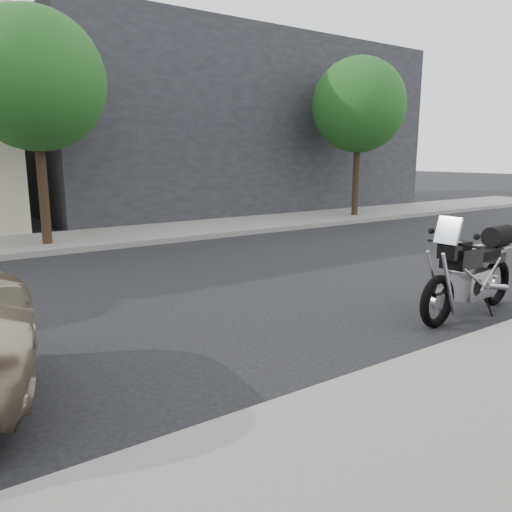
# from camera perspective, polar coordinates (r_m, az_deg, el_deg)

# --- Properties ---
(ground) EXTENTS (120.00, 120.00, 0.00)m
(ground) POSITION_cam_1_polar(r_m,az_deg,el_deg) (9.09, -2.01, -3.64)
(ground) COLOR black
(ground) RESTS_ON ground
(far_sidewalk) EXTENTS (44.00, 3.00, 0.15)m
(far_sidewalk) POSITION_cam_1_polar(r_m,az_deg,el_deg) (14.87, -15.55, 2.16)
(far_sidewalk) COLOR gray
(far_sidewalk) RESTS_ON ground
(far_building_dark) EXTENTS (16.00, 11.00, 7.00)m
(far_building_dark) POSITION_cam_1_polar(r_m,az_deg,el_deg) (23.99, -5.30, 14.11)
(far_building_dark) COLOR #25262A
(far_building_dark) RESTS_ON ground
(street_tree_left) EXTENTS (3.40, 3.40, 5.70)m
(street_tree_left) POSITION_cam_1_polar(r_m,az_deg,el_deg) (19.25, 11.66, 16.50)
(street_tree_left) COLOR #342417
(street_tree_left) RESTS_ON far_sidewalk
(street_tree_mid) EXTENTS (3.40, 3.40, 5.70)m
(street_tree_mid) POSITION_cam_1_polar(r_m,az_deg,el_deg) (13.81, -24.04, 17.88)
(street_tree_mid) COLOR #342417
(street_tree_mid) RESTS_ON far_sidewalk
(motorcycle) EXTENTS (2.45, 0.92, 1.55)m
(motorcycle) POSITION_cam_1_polar(r_m,az_deg,el_deg) (8.20, 23.64, -1.47)
(motorcycle) COLOR black
(motorcycle) RESTS_ON ground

